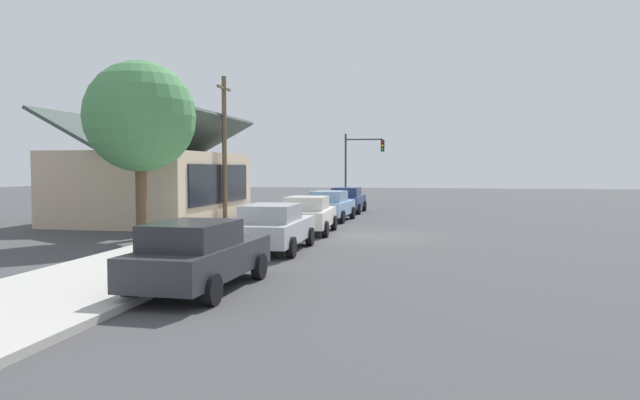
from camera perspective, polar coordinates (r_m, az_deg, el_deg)
name	(u,v)px	position (r m, az deg, el deg)	size (l,w,h in m)	color
ground_plane	(373,236)	(24.03, 5.16, -3.54)	(120.00, 120.00, 0.00)	#424244
sidewalk_curb	(241,232)	(25.18, -7.65, -3.07)	(60.00, 4.20, 0.16)	#B2AFA8
car_charcoal	(199,255)	(13.59, -11.67, -5.24)	(4.77, 2.14, 1.59)	#2D3035
car_silver	(274,227)	(19.64, -4.51, -2.63)	(4.75, 2.07, 1.59)	silver
car_ivory	(308,214)	(24.91, -1.15, -1.41)	(4.50, 2.18, 1.59)	silver
car_skyblue	(330,205)	(30.89, 1.03, -0.54)	(4.65, 2.21, 1.59)	#8CB7E0
car_navy	(347,200)	(36.72, 2.68, 0.04)	(4.70, 2.02, 1.59)	navy
storefront_building	(157,184)	(32.22, -15.61, 1.50)	(10.98, 7.41, 5.60)	#CCB293
shade_tree	(140,117)	(23.79, -17.11, 7.70)	(4.27, 4.27, 6.90)	brown
traffic_light_main	(361,158)	(41.21, 3.97, 4.09)	(0.37, 2.79, 5.20)	#383833
utility_pole_wooden	(224,146)	(30.77, -9.29, 5.21)	(1.80, 0.24, 7.50)	brown
fire_hydrant_red	(309,210)	(31.97, -1.05, -0.99)	(0.22, 0.22, 0.71)	red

